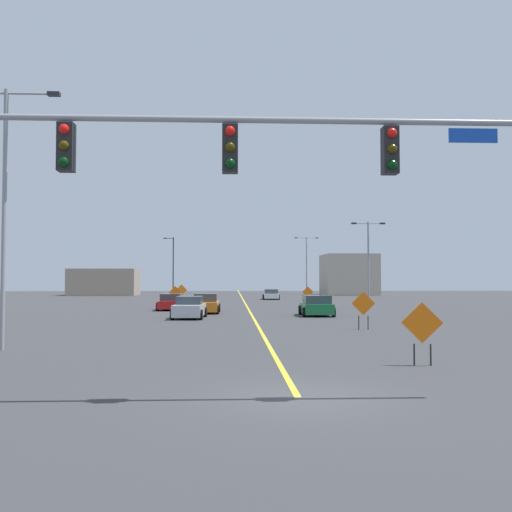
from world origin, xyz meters
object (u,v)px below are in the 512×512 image
object	(u,v)px
construction_sign_left_lane	(181,291)
car_silver_approaching	(190,308)
street_lamp_mid_left	(173,264)
street_lamp_near_right	(306,261)
street_lamp_mid_right	(4,196)
traffic_signal_assembly	(145,165)
construction_sign_median_far	(175,293)
car_white_distant	(271,294)
construction_sign_left_shoulder	(308,293)
construction_sign_right_lane	(422,326)
construction_sign_median_near	(363,306)
street_lamp_near_left	(368,257)
car_orange_far	(206,304)
car_red_passing	(171,302)
car_green_near	(316,306)

from	to	relation	value
construction_sign_left_lane	car_silver_approaching	size ratio (longest dim) A/B	0.46
street_lamp_mid_left	car_silver_approaching	xyz separation A→B (m)	(5.90, -46.57, -4.02)
street_lamp_near_right	street_lamp_mid_right	bearing A→B (deg)	-106.22
traffic_signal_assembly	construction_sign_median_far	bearing A→B (deg)	94.67
street_lamp_mid_right	car_white_distant	xyz separation A→B (m)	(13.04, 48.50, -4.91)
construction_sign_left_shoulder	construction_sign_right_lane	size ratio (longest dim) A/B	0.95
street_lamp_near_right	construction_sign_median_near	xyz separation A→B (m)	(-5.48, -62.25, -4.20)
street_lamp_near_left	construction_sign_left_shoulder	bearing A→B (deg)	121.16
street_lamp_near_right	construction_sign_median_near	distance (m)	62.63
street_lamp_near_left	car_orange_far	size ratio (longest dim) A/B	1.90
street_lamp_mid_left	car_red_passing	size ratio (longest dim) A/B	2.04
construction_sign_left_lane	car_red_passing	bearing A→B (deg)	-87.79
street_lamp_near_right	street_lamp_mid_right	xyz separation A→B (m)	(-20.24, -69.61, 0.11)
construction_sign_median_near	street_lamp_mid_left	bearing A→B (deg)	105.37
street_lamp_mid_left	construction_sign_median_far	size ratio (longest dim) A/B	4.61
construction_sign_median_far	car_red_passing	world-z (taller)	construction_sign_median_far
construction_sign_median_far	car_green_near	distance (m)	17.95
car_red_passing	car_green_near	size ratio (longest dim) A/B	1.07
street_lamp_mid_left	car_red_passing	world-z (taller)	street_lamp_mid_left
street_lamp_near_right	street_lamp_mid_left	bearing A→B (deg)	-160.98
street_lamp_mid_left	construction_sign_right_lane	distance (m)	68.24
car_red_passing	street_lamp_near_left	bearing A→B (deg)	8.06
street_lamp_mid_left	car_green_near	world-z (taller)	street_lamp_mid_left
street_lamp_near_right	construction_sign_left_shoulder	distance (m)	34.93
street_lamp_mid_left	car_silver_approaching	bearing A→B (deg)	-82.78
construction_sign_median_near	car_silver_approaching	world-z (taller)	construction_sign_median_near
street_lamp_mid_left	car_green_near	xyz separation A→B (m)	(14.42, -44.46, -4.00)
street_lamp_near_left	construction_sign_left_shoulder	size ratio (longest dim) A/B	4.25
traffic_signal_assembly	construction_sign_left_lane	xyz separation A→B (m)	(-3.69, 51.42, -3.84)
construction_sign_median_near	car_white_distant	size ratio (longest dim) A/B	0.44
car_silver_approaching	construction_sign_median_near	bearing A→B (deg)	-42.78
car_green_near	traffic_signal_assembly	bearing A→B (deg)	-106.23
construction_sign_median_far	car_white_distant	xyz separation A→B (m)	(10.05, 16.32, -0.57)
construction_sign_left_lane	construction_sign_median_far	bearing A→B (deg)	-88.06
street_lamp_near_right	construction_sign_median_far	world-z (taller)	street_lamp_near_right
street_lamp_near_right	car_silver_approaching	world-z (taller)	street_lamp_near_right
street_lamp_near_left	car_orange_far	bearing A→B (deg)	-154.46
traffic_signal_assembly	car_orange_far	world-z (taller)	traffic_signal_assembly
traffic_signal_assembly	street_lamp_mid_left	bearing A→B (deg)	95.40
car_red_passing	car_white_distant	xyz separation A→B (m)	(9.75, 22.82, -0.02)
traffic_signal_assembly	car_white_distant	world-z (taller)	traffic_signal_assembly
construction_sign_right_lane	car_white_distant	world-z (taller)	construction_sign_right_lane
traffic_signal_assembly	street_lamp_mid_left	distance (m)	71.28
construction_sign_right_lane	car_red_passing	bearing A→B (deg)	109.41
car_white_distant	street_lamp_mid_right	bearing A→B (deg)	-105.05
traffic_signal_assembly	construction_sign_left_shoulder	distance (m)	44.88
street_lamp_near_right	street_lamp_mid_right	size ratio (longest dim) A/B	0.98
construction_sign_right_lane	car_silver_approaching	xyz separation A→B (m)	(-8.30, 20.09, -0.52)
street_lamp_mid_left	construction_sign_median_far	xyz separation A→B (m)	(3.39, -30.31, -3.50)
car_orange_far	car_green_near	xyz separation A→B (m)	(7.72, -3.43, 0.02)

